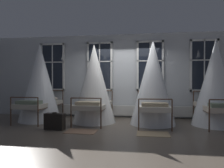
# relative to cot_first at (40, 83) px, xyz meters

# --- Properties ---
(ground) EXTENTS (19.01, 19.01, 0.00)m
(ground) POSITION_rel_cot_first_xyz_m (2.74, -0.23, -1.25)
(ground) COLOR brown
(back_wall_with_windows) EXTENTS (10.14, 0.10, 3.03)m
(back_wall_with_windows) POSITION_rel_cot_first_xyz_m (2.74, 1.15, 0.27)
(back_wall_with_windows) COLOR silver
(back_wall_with_windows) RESTS_ON ground
(window_bank) EXTENTS (6.47, 0.10, 2.69)m
(window_bank) POSITION_rel_cot_first_xyz_m (2.74, 1.03, -0.18)
(window_bank) COLOR black
(window_bank) RESTS_ON ground
(cot_first) EXTENTS (1.39, 1.88, 2.58)m
(cot_first) POSITION_rel_cot_first_xyz_m (0.00, 0.00, 0.00)
(cot_first) COLOR #4C3323
(cot_first) RESTS_ON ground
(cot_second) EXTENTS (1.39, 1.88, 2.50)m
(cot_second) POSITION_rel_cot_first_xyz_m (1.86, -0.00, -0.04)
(cot_second) COLOR #4C3323
(cot_second) RESTS_ON ground
(cot_third) EXTENTS (1.39, 1.88, 2.57)m
(cot_third) POSITION_rel_cot_first_xyz_m (3.71, -0.04, -0.00)
(cot_third) COLOR #4C3323
(cot_third) RESTS_ON ground
(cot_fourth) EXTENTS (1.39, 1.87, 2.57)m
(cot_fourth) POSITION_rel_cot_first_xyz_m (5.55, 0.03, -0.00)
(cot_fourth) COLOR #4C3323
(cot_fourth) RESTS_ON ground
(rug_second) EXTENTS (0.81, 0.57, 0.01)m
(rug_second) POSITION_rel_cot_first_xyz_m (1.82, -1.30, -1.24)
(rug_second) COLOR brown
(rug_second) RESTS_ON ground
(rug_third) EXTENTS (0.80, 0.56, 0.01)m
(rug_third) POSITION_rel_cot_first_xyz_m (3.66, -1.30, -1.24)
(rug_third) COLOR #8E7A5B
(rug_third) RESTS_ON ground
(suitcase_dark) EXTENTS (0.58, 0.28, 0.47)m
(suitcase_dark) POSITION_rel_cot_first_xyz_m (1.04, -1.19, -1.03)
(suitcase_dark) COLOR black
(suitcase_dark) RESTS_ON ground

